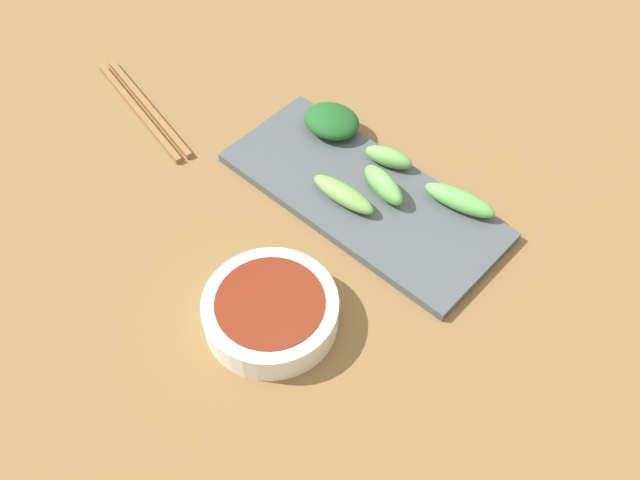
# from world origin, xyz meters

# --- Properties ---
(tabletop) EXTENTS (2.10, 2.10, 0.02)m
(tabletop) POSITION_xyz_m (0.00, 0.00, 0.01)
(tabletop) COLOR brown
(tabletop) RESTS_ON ground
(sauce_bowl) EXTENTS (0.15, 0.15, 0.04)m
(sauce_bowl) POSITION_xyz_m (-0.13, -0.03, 0.04)
(sauce_bowl) COLOR white
(sauce_bowl) RESTS_ON tabletop
(serving_plate) EXTENTS (0.15, 0.36, 0.01)m
(serving_plate) POSITION_xyz_m (0.07, 0.01, 0.03)
(serving_plate) COLOR #485055
(serving_plate) RESTS_ON tabletop
(broccoli_leafy_0) EXTENTS (0.07, 0.08, 0.03)m
(broccoli_leafy_0) POSITION_xyz_m (0.12, 0.11, 0.05)
(broccoli_leafy_0) COLOR #1C5421
(broccoli_leafy_0) RESTS_ON serving_plate
(broccoli_stalk_1) EXTENTS (0.04, 0.07, 0.03)m
(broccoli_stalk_1) POSITION_xyz_m (0.08, -0.01, 0.05)
(broccoli_stalk_1) COLOR #6AB656
(broccoli_stalk_1) RESTS_ON serving_plate
(broccoli_stalk_2) EXTENTS (0.03, 0.09, 0.02)m
(broccoli_stalk_2) POSITION_xyz_m (0.04, 0.02, 0.04)
(broccoli_stalk_2) COLOR #70A751
(broccoli_stalk_2) RESTS_ON serving_plate
(broccoli_stalk_3) EXTENTS (0.04, 0.07, 0.02)m
(broccoli_stalk_3) POSITION_xyz_m (0.12, 0.02, 0.04)
(broccoli_stalk_3) COLOR #69AA54
(broccoli_stalk_3) RESTS_ON serving_plate
(broccoli_stalk_4) EXTENTS (0.04, 0.09, 0.02)m
(broccoli_stalk_4) POSITION_xyz_m (0.13, -0.09, 0.04)
(broccoli_stalk_4) COLOR #61AF53
(broccoli_stalk_4) RESTS_ON serving_plate
(chopsticks) EXTENTS (0.07, 0.23, 0.01)m
(chopsticks) POSITION_xyz_m (-0.02, 0.33, 0.02)
(chopsticks) COLOR olive
(chopsticks) RESTS_ON tabletop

